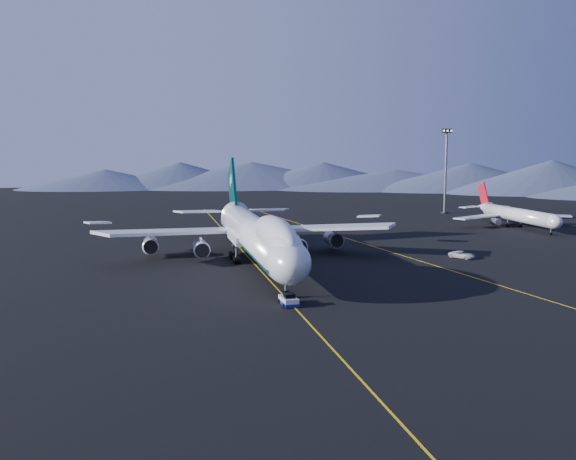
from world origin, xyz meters
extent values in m
plane|color=black|center=(0.00, 0.00, 0.00)|extent=(500.00, 500.00, 0.00)
cube|color=#E2BC0D|center=(0.00, 0.00, 0.01)|extent=(0.25, 220.00, 0.01)
cube|color=#E2BC0D|center=(30.00, 10.00, 0.01)|extent=(28.08, 198.09, 0.01)
cone|color=#464F6B|center=(-40.81, 231.43, 6.00)|extent=(100.00, 100.00, 12.00)
cone|color=#464F6B|center=(36.76, 232.11, 6.00)|extent=(100.00, 100.00, 12.00)
cone|color=#464F6B|center=(110.33, 207.49, 6.00)|extent=(100.00, 100.00, 12.00)
cone|color=#464F6B|center=(171.87, 160.27, 6.00)|extent=(100.00, 100.00, 12.00)
cylinder|color=silver|center=(0.00, 0.00, 5.60)|extent=(6.50, 56.00, 6.50)
ellipsoid|color=silver|center=(0.00, -28.00, 5.60)|extent=(6.50, 10.40, 6.50)
ellipsoid|color=silver|center=(0.00, -18.50, 8.10)|extent=(5.13, 25.16, 5.85)
cube|color=black|center=(0.00, -30.00, 6.80)|extent=(3.60, 1.61, 1.29)
cone|color=silver|center=(0.00, 33.00, 6.40)|extent=(6.50, 12.00, 6.50)
cube|color=#033133|center=(0.00, 1.00, 4.70)|extent=(6.24, 60.00, 1.10)
cube|color=silver|center=(0.00, 5.50, 4.50)|extent=(7.50, 13.00, 1.60)
cube|color=silver|center=(-14.50, 11.50, 5.20)|extent=(30.62, 23.28, 2.83)
cube|color=silver|center=(14.50, 11.50, 5.20)|extent=(30.62, 23.28, 2.83)
cylinder|color=slate|center=(-9.50, 7.50, 2.40)|extent=(2.90, 5.50, 2.90)
cylinder|color=slate|center=(-19.00, 14.00, 2.40)|extent=(2.90, 5.50, 2.90)
cylinder|color=slate|center=(9.50, 7.50, 2.40)|extent=(2.90, 5.50, 2.90)
cylinder|color=slate|center=(19.00, 14.00, 2.40)|extent=(2.90, 5.50, 2.90)
cube|color=#033133|center=(0.00, 32.00, 11.40)|extent=(0.55, 14.11, 15.94)
cube|color=silver|center=(-7.50, 34.50, 6.80)|extent=(12.39, 9.47, 0.98)
cube|color=silver|center=(7.50, 34.50, 6.80)|extent=(12.39, 9.47, 0.98)
cylinder|color=black|center=(0.00, -26.50, 0.55)|extent=(0.90, 1.10, 1.10)
cube|color=silver|center=(-0.47, -30.66, 0.67)|extent=(2.16, 4.01, 0.98)
cube|color=navy|center=(-0.47, -30.66, 0.31)|extent=(2.26, 4.19, 0.44)
cube|color=black|center=(-0.47, -30.66, 1.38)|extent=(1.50, 1.50, 0.80)
cylinder|color=silver|center=(78.52, 39.15, 3.49)|extent=(3.68, 31.03, 3.68)
ellipsoid|color=silver|center=(78.52, 23.64, 3.49)|extent=(3.68, 5.16, 3.68)
cone|color=silver|center=(78.52, 57.57, 3.88)|extent=(3.68, 6.79, 3.68)
cube|color=silver|center=(68.82, 44.00, 2.71)|extent=(16.28, 10.99, 0.34)
cube|color=silver|center=(88.22, 44.00, 2.71)|extent=(16.28, 10.99, 0.34)
cylinder|color=slate|center=(73.19, 41.58, 1.55)|extent=(1.84, 3.39, 1.84)
cylinder|color=slate|center=(83.85, 41.58, 1.55)|extent=(1.84, 3.39, 1.84)
cube|color=#B51021|center=(78.52, 58.06, 7.56)|extent=(0.34, 6.61, 7.81)
imported|color=silver|center=(41.07, -1.21, 0.71)|extent=(4.96, 5.44, 1.41)
cylinder|color=black|center=(76.37, 78.95, 0.21)|extent=(2.56, 2.56, 0.43)
cylinder|color=slate|center=(76.37, 78.95, 13.32)|extent=(0.75, 0.75, 26.64)
cube|color=black|center=(76.37, 78.95, 26.95)|extent=(3.41, 0.85, 1.28)
camera|label=1|loc=(-19.20, -115.74, 21.93)|focal=40.00mm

